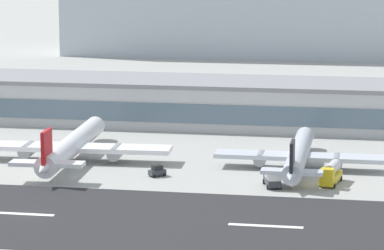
{
  "coord_description": "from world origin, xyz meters",
  "views": [
    {
      "loc": [
        54.74,
        -154.22,
        45.54
      ],
      "look_at": [
        19.74,
        44.36,
        7.54
      ],
      "focal_mm": 94.39,
      "sensor_mm": 36.0,
      "label": 1
    }
  ],
  "objects_px": {
    "airliner_black_tail_gate_2": "(298,156)",
    "service_box_truck_2": "(272,177)",
    "terminal_building": "(213,102)",
    "airliner_red_tail_gate_1": "(70,147)",
    "service_fuel_truck_1": "(331,173)",
    "service_baggage_tug_0": "(157,171)"
  },
  "relations": [
    {
      "from": "airliner_black_tail_gate_2",
      "to": "service_fuel_truck_1",
      "type": "height_order",
      "value": "airliner_black_tail_gate_2"
    },
    {
      "from": "service_baggage_tug_0",
      "to": "service_box_truck_2",
      "type": "xyz_separation_m",
      "value": [
        22.51,
        -4.17,
        0.74
      ]
    },
    {
      "from": "terminal_building",
      "to": "service_fuel_truck_1",
      "type": "height_order",
      "value": "terminal_building"
    },
    {
      "from": "service_fuel_truck_1",
      "to": "service_box_truck_2",
      "type": "relative_size",
      "value": 1.37
    },
    {
      "from": "service_baggage_tug_0",
      "to": "service_fuel_truck_1",
      "type": "relative_size",
      "value": 0.39
    },
    {
      "from": "airliner_red_tail_gate_1",
      "to": "service_fuel_truck_1",
      "type": "relative_size",
      "value": 5.47
    },
    {
      "from": "terminal_building",
      "to": "service_fuel_truck_1",
      "type": "relative_size",
      "value": 18.96
    },
    {
      "from": "airliner_red_tail_gate_1",
      "to": "service_baggage_tug_0",
      "type": "bearing_deg",
      "value": -116.65
    },
    {
      "from": "terminal_building",
      "to": "airliner_red_tail_gate_1",
      "type": "relative_size",
      "value": 3.47
    },
    {
      "from": "service_baggage_tug_0",
      "to": "service_fuel_truck_1",
      "type": "distance_m",
      "value": 33.12
    },
    {
      "from": "terminal_building",
      "to": "service_fuel_truck_1",
      "type": "bearing_deg",
      "value": -61.09
    },
    {
      "from": "airliner_black_tail_gate_2",
      "to": "terminal_building",
      "type": "bearing_deg",
      "value": 27.88
    },
    {
      "from": "service_baggage_tug_0",
      "to": "terminal_building",
      "type": "bearing_deg",
      "value": 45.09
    },
    {
      "from": "terminal_building",
      "to": "service_baggage_tug_0",
      "type": "bearing_deg",
      "value": -92.4
    },
    {
      "from": "airliner_red_tail_gate_1",
      "to": "service_fuel_truck_1",
      "type": "distance_m",
      "value": 53.82
    },
    {
      "from": "airliner_red_tail_gate_1",
      "to": "service_fuel_truck_1",
      "type": "xyz_separation_m",
      "value": [
        53.01,
        -9.22,
        -1.18
      ]
    },
    {
      "from": "airliner_black_tail_gate_2",
      "to": "service_box_truck_2",
      "type": "bearing_deg",
      "value": 165.26
    },
    {
      "from": "airliner_black_tail_gate_2",
      "to": "service_baggage_tug_0",
      "type": "xyz_separation_m",
      "value": [
        -26.26,
        -9.99,
        -1.82
      ]
    },
    {
      "from": "service_box_truck_2",
      "to": "service_fuel_truck_1",
      "type": "bearing_deg",
      "value": -85.81
    },
    {
      "from": "terminal_building",
      "to": "service_fuel_truck_1",
      "type": "distance_m",
      "value": 63.77
    },
    {
      "from": "airliner_black_tail_gate_2",
      "to": "service_baggage_tug_0",
      "type": "distance_m",
      "value": 28.15
    },
    {
      "from": "airliner_red_tail_gate_1",
      "to": "airliner_black_tail_gate_2",
      "type": "xyz_separation_m",
      "value": [
        46.16,
        1.12,
        -0.34
      ]
    }
  ]
}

